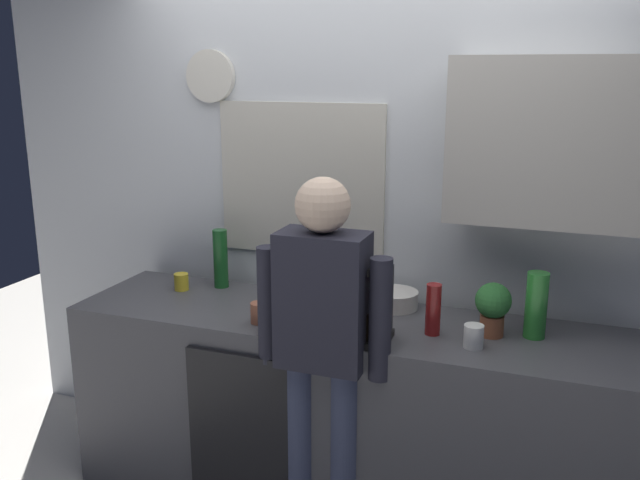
{
  "coord_description": "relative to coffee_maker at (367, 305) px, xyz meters",
  "views": [
    {
      "loc": [
        0.88,
        -2.41,
        2.01
      ],
      "look_at": [
        -0.1,
        0.25,
        1.28
      ],
      "focal_mm": 37.93,
      "sensor_mm": 36.0,
      "label": 1
    }
  ],
  "objects": [
    {
      "name": "kitchen_counter",
      "position": [
        -0.15,
        0.18,
        -0.6
      ],
      "size": [
        2.54,
        0.64,
        0.91
      ],
      "primitive_type": "cube",
      "color": "#4C4C51",
      "rests_on": "ground_plane"
    },
    {
      "name": "dishwasher_panel",
      "position": [
        -0.5,
        -0.15,
        -0.65
      ],
      "size": [
        0.56,
        0.02,
        0.82
      ],
      "primitive_type": "cube",
      "color": "black",
      "rests_on": "ground_plane"
    },
    {
      "name": "back_wall_assembly",
      "position": [
        -0.05,
        0.58,
        0.3
      ],
      "size": [
        4.14,
        0.42,
        2.6
      ],
      "color": "silver",
      "rests_on": "ground_plane"
    },
    {
      "name": "coffee_maker",
      "position": [
        0.0,
        0.0,
        0.0
      ],
      "size": [
        0.2,
        0.2,
        0.33
      ],
      "color": "black",
      "rests_on": "kitchen_counter"
    },
    {
      "name": "bottle_clear_soda",
      "position": [
        0.65,
        0.26,
        -0.01
      ],
      "size": [
        0.09,
        0.09,
        0.28
      ],
      "primitive_type": "cylinder",
      "color": "#2D8C33",
      "rests_on": "kitchen_counter"
    },
    {
      "name": "bottle_green_wine",
      "position": [
        -0.89,
        0.4,
        0.0
      ],
      "size": [
        0.07,
        0.07,
        0.3
      ],
      "primitive_type": "cylinder",
      "color": "#195923",
      "rests_on": "kitchen_counter"
    },
    {
      "name": "bottle_red_vinegar",
      "position": [
        0.25,
        0.14,
        -0.04
      ],
      "size": [
        0.06,
        0.06,
        0.22
      ],
      "primitive_type": "cylinder",
      "color": "maroon",
      "rests_on": "kitchen_counter"
    },
    {
      "name": "cup_yellow_cup",
      "position": [
        -1.06,
        0.28,
        -0.1
      ],
      "size": [
        0.07,
        0.07,
        0.08
      ],
      "primitive_type": "cylinder",
      "color": "yellow",
      "rests_on": "kitchen_counter"
    },
    {
      "name": "cup_white_mug",
      "position": [
        0.43,
        0.06,
        -0.1
      ],
      "size": [
        0.08,
        0.08,
        0.1
      ],
      "primitive_type": "cylinder",
      "color": "white",
      "rests_on": "kitchen_counter"
    },
    {
      "name": "cup_terracotta_mug",
      "position": [
        -0.49,
        0.01,
        -0.1
      ],
      "size": [
        0.08,
        0.08,
        0.09
      ],
      "primitive_type": "cylinder",
      "color": "#B26647",
      "rests_on": "kitchen_counter"
    },
    {
      "name": "mixing_bowl",
      "position": [
        0.02,
        0.4,
        -0.11
      ],
      "size": [
        0.22,
        0.22,
        0.08
      ],
      "primitive_type": "cylinder",
      "color": "white",
      "rests_on": "kitchen_counter"
    },
    {
      "name": "potted_plant",
      "position": [
        0.48,
        0.21,
        -0.01
      ],
      "size": [
        0.15,
        0.15,
        0.23
      ],
      "color": "#9E5638",
      "rests_on": "kitchen_counter"
    },
    {
      "name": "person_at_sink",
      "position": [
        -0.15,
        -0.12,
        -0.11
      ],
      "size": [
        0.57,
        0.22,
        1.6
      ],
      "rotation": [
        0.0,
        0.0,
        -0.12
      ],
      "color": "#3F4766",
      "rests_on": "ground_plane"
    }
  ]
}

